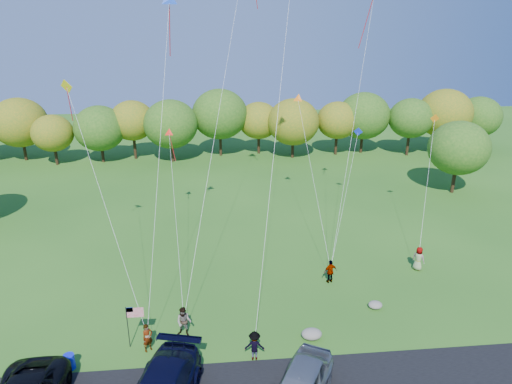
% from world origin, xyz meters
% --- Properties ---
extents(ground, '(140.00, 140.00, 0.00)m').
position_xyz_m(ground, '(0.00, 0.00, 0.00)').
color(ground, '#265B1A').
rests_on(ground, ground).
extents(treeline, '(76.63, 27.80, 8.61)m').
position_xyz_m(treeline, '(-0.66, 36.33, 4.72)').
color(treeline, '#322012').
rests_on(treeline, ground).
extents(flyer_a, '(0.71, 0.68, 1.63)m').
position_xyz_m(flyer_a, '(-4.30, 0.40, 0.81)').
color(flyer_a, '#4C4C59').
rests_on(flyer_a, ground).
extents(flyer_b, '(1.01, 0.87, 1.79)m').
position_xyz_m(flyer_b, '(-2.43, 1.49, 0.89)').
color(flyer_b, '#4C4C59').
rests_on(flyer_b, ground).
extents(flyer_c, '(1.13, 0.74, 1.65)m').
position_xyz_m(flyer_c, '(1.32, -0.80, 0.82)').
color(flyer_c, '#4C4C59').
rests_on(flyer_c, ground).
extents(flyer_d, '(1.05, 0.66, 1.67)m').
position_xyz_m(flyer_d, '(7.11, 6.18, 0.83)').
color(flyer_d, '#4C4C59').
rests_on(flyer_d, ground).
extents(flyer_e, '(0.99, 1.01, 1.76)m').
position_xyz_m(flyer_e, '(13.73, 7.23, 0.88)').
color(flyer_e, '#4C4C59').
rests_on(flyer_e, ground).
extents(trash_barrel, '(0.54, 0.54, 0.81)m').
position_xyz_m(trash_barrel, '(-8.12, -0.59, 0.41)').
color(trash_barrel, '#0E19D6').
rests_on(trash_barrel, ground).
extents(flag_assembly, '(0.94, 0.61, 2.53)m').
position_xyz_m(flag_assembly, '(-5.07, 0.79, 1.90)').
color(flag_assembly, black).
rests_on(flag_assembly, ground).
extents(boulder_near, '(1.15, 0.90, 0.58)m').
position_xyz_m(boulder_near, '(4.64, 0.53, 0.29)').
color(boulder_near, slate).
rests_on(boulder_near, ground).
extents(boulder_far, '(0.87, 0.73, 0.45)m').
position_xyz_m(boulder_far, '(9.16, 2.98, 0.23)').
color(boulder_far, slate).
rests_on(boulder_far, ground).
extents(kites_aloft, '(26.67, 10.43, 19.16)m').
position_xyz_m(kites_aloft, '(3.43, 14.20, 17.94)').
color(kites_aloft, '#C75416').
rests_on(kites_aloft, ground).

